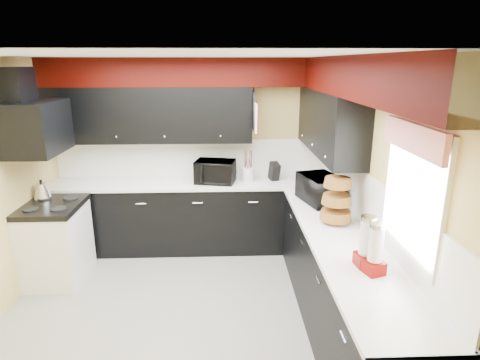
# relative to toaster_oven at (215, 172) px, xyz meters

# --- Properties ---
(ground) EXTENTS (3.60, 3.60, 0.00)m
(ground) POSITION_rel_toaster_oven_xyz_m (-0.32, -1.46, -1.08)
(ground) COLOR gray
(ground) RESTS_ON ground
(wall_back) EXTENTS (3.60, 0.06, 2.50)m
(wall_back) POSITION_rel_toaster_oven_xyz_m (-0.32, 0.34, 0.17)
(wall_back) COLOR #E0C666
(wall_back) RESTS_ON ground
(wall_right) EXTENTS (0.06, 3.60, 2.50)m
(wall_right) POSITION_rel_toaster_oven_xyz_m (1.48, -1.46, 0.17)
(wall_right) COLOR #E0C666
(wall_right) RESTS_ON ground
(ceiling) EXTENTS (3.60, 3.60, 0.06)m
(ceiling) POSITION_rel_toaster_oven_xyz_m (-0.32, -1.46, 1.42)
(ceiling) COLOR white
(ceiling) RESTS_ON wall_back
(cab_back) EXTENTS (3.60, 0.60, 0.90)m
(cab_back) POSITION_rel_toaster_oven_xyz_m (-0.32, 0.04, -0.63)
(cab_back) COLOR black
(cab_back) RESTS_ON ground
(cab_right) EXTENTS (0.60, 3.00, 0.90)m
(cab_right) POSITION_rel_toaster_oven_xyz_m (1.18, -1.76, -0.63)
(cab_right) COLOR black
(cab_right) RESTS_ON ground
(counter_back) EXTENTS (3.62, 0.64, 0.04)m
(counter_back) POSITION_rel_toaster_oven_xyz_m (-0.32, 0.04, -0.16)
(counter_back) COLOR white
(counter_back) RESTS_ON cab_back
(counter_right) EXTENTS (0.64, 3.02, 0.04)m
(counter_right) POSITION_rel_toaster_oven_xyz_m (1.18, -1.76, -0.16)
(counter_right) COLOR white
(counter_right) RESTS_ON cab_right
(splash_back) EXTENTS (3.60, 0.02, 0.50)m
(splash_back) POSITION_rel_toaster_oven_xyz_m (-0.32, 0.33, 0.11)
(splash_back) COLOR white
(splash_back) RESTS_ON counter_back
(splash_right) EXTENTS (0.02, 3.60, 0.50)m
(splash_right) POSITION_rel_toaster_oven_xyz_m (1.47, -1.46, 0.11)
(splash_right) COLOR white
(splash_right) RESTS_ON counter_right
(upper_back) EXTENTS (2.60, 0.35, 0.70)m
(upper_back) POSITION_rel_toaster_oven_xyz_m (-0.82, 0.16, 0.72)
(upper_back) COLOR black
(upper_back) RESTS_ON wall_back
(upper_right) EXTENTS (0.35, 1.80, 0.70)m
(upper_right) POSITION_rel_toaster_oven_xyz_m (1.30, -0.56, 0.72)
(upper_right) COLOR black
(upper_right) RESTS_ON wall_right
(soffit_back) EXTENTS (3.60, 0.36, 0.35)m
(soffit_back) POSITION_rel_toaster_oven_xyz_m (-0.32, 0.16, 1.24)
(soffit_back) COLOR black
(soffit_back) RESTS_ON wall_back
(soffit_right) EXTENTS (0.36, 3.24, 0.35)m
(soffit_right) POSITION_rel_toaster_oven_xyz_m (1.30, -1.64, 1.24)
(soffit_right) COLOR black
(soffit_right) RESTS_ON wall_right
(stove) EXTENTS (0.60, 0.75, 0.86)m
(stove) POSITION_rel_toaster_oven_xyz_m (-1.82, -0.71, -0.65)
(stove) COLOR white
(stove) RESTS_ON ground
(cooktop) EXTENTS (0.62, 0.77, 0.06)m
(cooktop) POSITION_rel_toaster_oven_xyz_m (-1.82, -0.71, -0.19)
(cooktop) COLOR black
(cooktop) RESTS_ON stove
(hood) EXTENTS (0.50, 0.78, 0.55)m
(hood) POSITION_rel_toaster_oven_xyz_m (-1.87, -0.71, 0.70)
(hood) COLOR black
(hood) RESTS_ON wall_left
(hood_duct) EXTENTS (0.24, 0.40, 0.40)m
(hood_duct) POSITION_rel_toaster_oven_xyz_m (-2.00, -0.71, 1.12)
(hood_duct) COLOR black
(hood_duct) RESTS_ON wall_left
(window) EXTENTS (0.03, 0.86, 0.96)m
(window) POSITION_rel_toaster_oven_xyz_m (1.46, -2.36, 0.47)
(window) COLOR white
(window) RESTS_ON wall_right
(valance) EXTENTS (0.04, 0.88, 0.20)m
(valance) POSITION_rel_toaster_oven_xyz_m (1.41, -2.36, 0.87)
(valance) COLOR red
(valance) RESTS_ON wall_right
(pan_top) EXTENTS (0.03, 0.22, 0.40)m
(pan_top) POSITION_rel_toaster_oven_xyz_m (0.50, 0.09, 0.92)
(pan_top) COLOR black
(pan_top) RESTS_ON upper_back
(pan_mid) EXTENTS (0.03, 0.28, 0.46)m
(pan_mid) POSITION_rel_toaster_oven_xyz_m (0.50, -0.04, 0.67)
(pan_mid) COLOR black
(pan_mid) RESTS_ON upper_back
(pan_low) EXTENTS (0.03, 0.24, 0.42)m
(pan_low) POSITION_rel_toaster_oven_xyz_m (0.50, 0.22, 0.64)
(pan_low) COLOR black
(pan_low) RESTS_ON upper_back
(cut_board) EXTENTS (0.03, 0.26, 0.35)m
(cut_board) POSITION_rel_toaster_oven_xyz_m (0.51, -0.16, 0.72)
(cut_board) COLOR white
(cut_board) RESTS_ON upper_back
(baskets) EXTENTS (0.27, 0.27, 0.50)m
(baskets) POSITION_rel_toaster_oven_xyz_m (1.20, -1.41, 0.10)
(baskets) COLOR brown
(baskets) RESTS_ON upper_right
(deco_plate) EXTENTS (0.03, 0.24, 0.24)m
(deco_plate) POSITION_rel_toaster_oven_xyz_m (1.45, -1.81, 1.17)
(deco_plate) COLOR white
(deco_plate) RESTS_ON wall_right
(toaster_oven) EXTENTS (0.57, 0.51, 0.29)m
(toaster_oven) POSITION_rel_toaster_oven_xyz_m (0.00, 0.00, 0.00)
(toaster_oven) COLOR black
(toaster_oven) RESTS_ON counter_back
(microwave) EXTENTS (0.50, 0.62, 0.30)m
(microwave) POSITION_rel_toaster_oven_xyz_m (1.19, -0.81, 0.01)
(microwave) COLOR black
(microwave) RESTS_ON counter_right
(utensil_crock) EXTENTS (0.20, 0.20, 0.18)m
(utensil_crock) POSITION_rel_toaster_oven_xyz_m (0.43, 0.05, -0.06)
(utensil_crock) COLOR silver
(utensil_crock) RESTS_ON counter_back
(knife_block) EXTENTS (0.14, 0.17, 0.24)m
(knife_block) POSITION_rel_toaster_oven_xyz_m (0.78, 0.06, -0.03)
(knife_block) COLOR black
(knife_block) RESTS_ON counter_back
(kettle) EXTENTS (0.26, 0.26, 0.18)m
(kettle) POSITION_rel_toaster_oven_xyz_m (-2.00, -0.50, -0.08)
(kettle) COLOR #B6B5BB
(kettle) RESTS_ON cooktop
(dispenser_a) EXTENTS (0.15, 0.15, 0.38)m
(dispenser_a) POSITION_rel_toaster_oven_xyz_m (1.19, -2.28, 0.04)
(dispenser_a) COLOR maroon
(dispenser_a) RESTS_ON counter_right
(dispenser_b) EXTENTS (0.17, 0.17, 0.36)m
(dispenser_b) POSITION_rel_toaster_oven_xyz_m (1.22, -2.40, 0.04)
(dispenser_b) COLOR maroon
(dispenser_b) RESTS_ON counter_right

